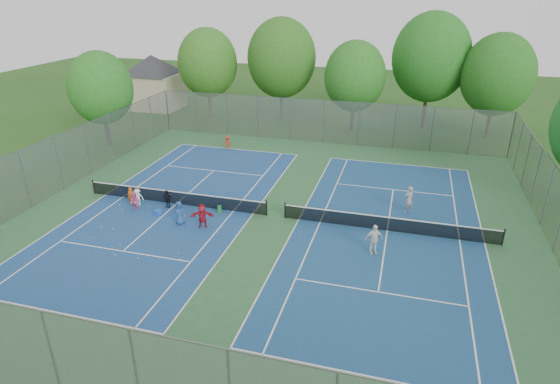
# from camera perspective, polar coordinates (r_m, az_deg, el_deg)

# --- Properties ---
(ground) EXTENTS (120.00, 120.00, 0.00)m
(ground) POSITION_cam_1_polar(r_m,az_deg,el_deg) (29.93, -0.52, -3.02)
(ground) COLOR #224B17
(ground) RESTS_ON ground
(court_pad) EXTENTS (32.00, 32.00, 0.01)m
(court_pad) POSITION_cam_1_polar(r_m,az_deg,el_deg) (29.92, -0.52, -3.01)
(court_pad) COLOR #2C5E35
(court_pad) RESTS_ON ground
(court_left) EXTENTS (10.97, 23.77, 0.01)m
(court_left) POSITION_cam_1_polar(r_m,az_deg,el_deg) (32.38, -12.51, -1.41)
(court_left) COLOR navy
(court_left) RESTS_ON court_pad
(court_right) EXTENTS (10.97, 23.77, 0.01)m
(court_right) POSITION_cam_1_polar(r_m,az_deg,el_deg) (28.98, 12.94, -4.61)
(court_right) COLOR navy
(court_right) RESTS_ON court_pad
(net_left) EXTENTS (12.87, 0.10, 0.91)m
(net_left) POSITION_cam_1_polar(r_m,az_deg,el_deg) (32.20, -12.57, -0.71)
(net_left) COLOR black
(net_left) RESTS_ON ground
(net_right) EXTENTS (12.87, 0.10, 0.91)m
(net_right) POSITION_cam_1_polar(r_m,az_deg,el_deg) (28.77, 13.02, -3.84)
(net_right) COLOR black
(net_right) RESTS_ON ground
(fence_north) EXTENTS (32.00, 0.10, 4.00)m
(fence_north) POSITION_cam_1_polar(r_m,az_deg,el_deg) (43.83, 5.36, 8.52)
(fence_north) COLOR gray
(fence_north) RESTS_ON ground
(fence_south) EXTENTS (32.00, 0.10, 4.00)m
(fence_south) POSITION_cam_1_polar(r_m,az_deg,el_deg) (16.78, -17.03, -20.92)
(fence_south) COLOR gray
(fence_south) RESTS_ON ground
(fence_west) EXTENTS (0.10, 32.00, 4.00)m
(fence_west) POSITION_cam_1_polar(r_m,az_deg,el_deg) (36.61, -25.39, 3.13)
(fence_west) COLOR gray
(fence_west) RESTS_ON ground
(house) EXTENTS (11.03, 11.03, 7.30)m
(house) POSITION_cam_1_polar(r_m,az_deg,el_deg) (58.46, -15.30, 13.90)
(house) COLOR #B7A88C
(house) RESTS_ON ground
(tree_nw) EXTENTS (6.40, 6.40, 9.58)m
(tree_nw) POSITION_cam_1_polar(r_m,az_deg,el_deg) (52.79, -8.82, 15.29)
(tree_nw) COLOR #443326
(tree_nw) RESTS_ON ground
(tree_nl) EXTENTS (7.20, 7.20, 10.69)m
(tree_nl) POSITION_cam_1_polar(r_m,az_deg,el_deg) (50.93, 0.19, 15.99)
(tree_nl) COLOR #443326
(tree_nl) RESTS_ON ground
(tree_nc) EXTENTS (6.00, 6.00, 8.85)m
(tree_nc) POSITION_cam_1_polar(r_m,az_deg,el_deg) (47.64, 9.11, 13.75)
(tree_nc) COLOR #443326
(tree_nc) RESTS_ON ground
(tree_nr) EXTENTS (7.60, 7.60, 11.42)m
(tree_nr) POSITION_cam_1_polar(r_m,az_deg,el_deg) (50.06, 17.95, 15.33)
(tree_nr) COLOR #443326
(tree_nr) RESTS_ON ground
(tree_ne) EXTENTS (6.60, 6.60, 9.77)m
(tree_ne) POSITION_cam_1_polar(r_m,az_deg,el_deg) (48.80, 25.00, 12.81)
(tree_ne) COLOR #443326
(tree_ne) RESTS_ON ground
(tree_side_w) EXTENTS (5.60, 5.60, 8.47)m
(tree_side_w) POSITION_cam_1_polar(r_m,az_deg,el_deg) (45.14, -21.03, 11.75)
(tree_side_w) COLOR #443326
(tree_side_w) RESTS_ON ground
(ball_crate) EXTENTS (0.44, 0.44, 0.31)m
(ball_crate) POSITION_cam_1_polar(r_m,az_deg,el_deg) (31.14, -14.65, -2.41)
(ball_crate) COLOR blue
(ball_crate) RESTS_ON ground
(ball_hopper) EXTENTS (0.31, 0.31, 0.47)m
(ball_hopper) POSITION_cam_1_polar(r_m,az_deg,el_deg) (30.63, -7.38, -2.08)
(ball_hopper) COLOR #24842B
(ball_hopper) RESTS_ON ground
(student_a) EXTENTS (0.52, 0.41, 1.26)m
(student_a) POSITION_cam_1_polar(r_m,az_deg,el_deg) (32.77, -17.69, -0.52)
(student_a) COLOR #DF5D15
(student_a) RESTS_ON ground
(student_b) EXTENTS (0.76, 0.68, 1.28)m
(student_b) POSITION_cam_1_polar(r_m,az_deg,el_deg) (31.89, -17.31, -1.13)
(student_b) COLOR #EA5B99
(student_b) RESTS_ON ground
(student_c) EXTENTS (0.86, 0.65, 1.19)m
(student_c) POSITION_cam_1_polar(r_m,az_deg,el_deg) (32.63, -16.95, -0.60)
(student_c) COLOR white
(student_c) RESTS_ON ground
(student_d) EXTENTS (0.73, 0.32, 1.23)m
(student_d) POSITION_cam_1_polar(r_m,az_deg,el_deg) (31.80, -13.59, -0.81)
(student_d) COLOR black
(student_d) RESTS_ON ground
(student_e) EXTENTS (0.81, 0.59, 1.53)m
(student_e) POSITION_cam_1_polar(r_m,az_deg,el_deg) (29.33, -12.17, -2.52)
(student_e) COLOR #254989
(student_e) RESTS_ON ground
(student_f) EXTENTS (1.51, 0.89, 1.55)m
(student_f) POSITION_cam_1_polar(r_m,az_deg,el_deg) (28.70, -9.46, -2.88)
(student_f) COLOR #AF1928
(student_f) RESTS_ON ground
(child_far_baseline) EXTENTS (0.84, 0.50, 1.27)m
(child_far_baseline) POSITION_cam_1_polar(r_m,az_deg,el_deg) (42.36, -6.40, 6.00)
(child_far_baseline) COLOR red
(child_far_baseline) RESTS_ON ground
(instructor) EXTENTS (0.79, 0.76, 1.82)m
(instructor) POSITION_cam_1_polar(r_m,az_deg,el_deg) (31.24, 15.43, -0.88)
(instructor) COLOR gray
(instructor) RESTS_ON ground
(teen_court_b) EXTENTS (1.10, 0.83, 1.74)m
(teen_court_b) POSITION_cam_1_polar(r_m,az_deg,el_deg) (26.12, 11.36, -5.66)
(teen_court_b) COLOR white
(teen_court_b) RESTS_ON ground
(tennis_ball_0) EXTENTS (0.07, 0.07, 0.07)m
(tennis_ball_0) POSITION_cam_1_polar(r_m,az_deg,el_deg) (26.59, -12.31, -7.26)
(tennis_ball_0) COLOR #B7DA32
(tennis_ball_0) RESTS_ON ground
(tennis_ball_1) EXTENTS (0.07, 0.07, 0.07)m
(tennis_ball_1) POSITION_cam_1_polar(r_m,az_deg,el_deg) (30.59, -20.94, -4.04)
(tennis_ball_1) COLOR #CAF338
(tennis_ball_1) RESTS_ON ground
(tennis_ball_2) EXTENTS (0.07, 0.07, 0.07)m
(tennis_ball_2) POSITION_cam_1_polar(r_m,az_deg,el_deg) (30.53, -11.47, -2.89)
(tennis_ball_2) COLOR yellow
(tennis_ball_2) RESTS_ON ground
(tennis_ball_3) EXTENTS (0.07, 0.07, 0.07)m
(tennis_ball_3) POSITION_cam_1_polar(r_m,az_deg,el_deg) (33.19, -18.98, -1.52)
(tennis_ball_3) COLOR yellow
(tennis_ball_3) RESTS_ON ground
(tennis_ball_4) EXTENTS (0.07, 0.07, 0.07)m
(tennis_ball_4) POSITION_cam_1_polar(r_m,az_deg,el_deg) (27.32, -19.45, -7.27)
(tennis_ball_4) COLOR yellow
(tennis_ball_4) RESTS_ON ground
(tennis_ball_5) EXTENTS (0.07, 0.07, 0.07)m
(tennis_ball_5) POSITION_cam_1_polar(r_m,az_deg,el_deg) (25.96, -12.05, -8.07)
(tennis_ball_5) COLOR #D2E034
(tennis_ball_5) RESTS_ON ground
(tennis_ball_6) EXTENTS (0.07, 0.07, 0.07)m
(tennis_ball_6) POSITION_cam_1_polar(r_m,az_deg,el_deg) (26.64, -16.92, -7.75)
(tennis_ball_6) COLOR #D3F037
(tennis_ball_6) RESTS_ON ground
(tennis_ball_7) EXTENTS (0.07, 0.07, 0.07)m
(tennis_ball_7) POSITION_cam_1_polar(r_m,az_deg,el_deg) (30.12, -19.68, -4.28)
(tennis_ball_7) COLOR yellow
(tennis_ball_7) RESTS_ON ground
(tennis_ball_8) EXTENTS (0.07, 0.07, 0.07)m
(tennis_ball_8) POSITION_cam_1_polar(r_m,az_deg,el_deg) (32.42, -18.65, -2.08)
(tennis_ball_8) COLOR #C1E735
(tennis_ball_8) RESTS_ON ground
(tennis_ball_9) EXTENTS (0.07, 0.07, 0.07)m
(tennis_ball_9) POSITION_cam_1_polar(r_m,az_deg,el_deg) (29.54, -22.08, -5.25)
(tennis_ball_9) COLOR #CBDB33
(tennis_ball_9) RESTS_ON ground
(tennis_ball_10) EXTENTS (0.07, 0.07, 0.07)m
(tennis_ball_10) POSITION_cam_1_polar(r_m,az_deg,el_deg) (28.29, -7.73, -4.88)
(tennis_ball_10) COLOR #D9E635
(tennis_ball_10) RESTS_ON ground
(tennis_ball_11) EXTENTS (0.07, 0.07, 0.07)m
(tennis_ball_11) POSITION_cam_1_polar(r_m,az_deg,el_deg) (28.19, -18.91, -6.18)
(tennis_ball_11) COLOR #A9C62E
(tennis_ball_11) RESTS_ON ground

